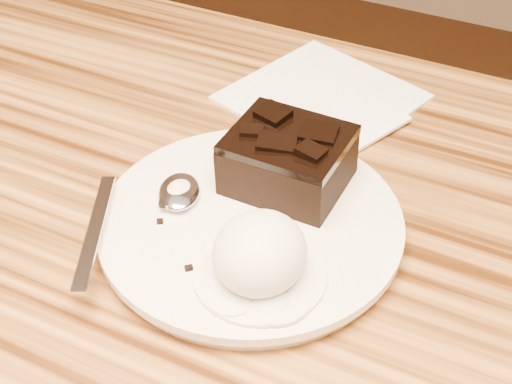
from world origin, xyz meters
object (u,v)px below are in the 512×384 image
at_px(brownie, 288,163).
at_px(spoon, 179,193).
at_px(ice_cream_scoop, 260,253).
at_px(plate, 251,227).
at_px(napkin, 322,96).

height_order(brownie, spoon, brownie).
bearing_deg(spoon, ice_cream_scoop, -52.22).
height_order(plate, napkin, plate).
bearing_deg(spoon, brownie, 13.35).
distance_m(brownie, napkin, 0.17).
relative_size(plate, napkin, 1.49).
xyz_separation_m(brownie, napkin, (-0.03, 0.16, -0.04)).
xyz_separation_m(brownie, spoon, (-0.07, -0.06, -0.02)).
distance_m(ice_cream_scoop, spoon, 0.11).
xyz_separation_m(plate, napkin, (-0.03, 0.22, -0.01)).
distance_m(plate, napkin, 0.22).
bearing_deg(plate, spoon, -176.41).
height_order(ice_cream_scoop, spoon, ice_cream_scoop).
bearing_deg(spoon, napkin, 55.17).
xyz_separation_m(ice_cream_scoop, napkin, (-0.06, 0.27, -0.04)).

